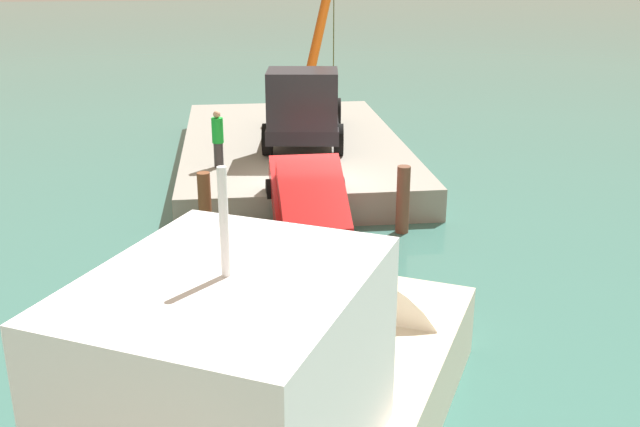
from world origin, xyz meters
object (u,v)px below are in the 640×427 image
(crane_truck, at_px, (305,105))
(dock_worker, at_px, (218,139))
(moored_yacht, at_px, (307,407))
(salvaged_car, at_px, (312,218))

(crane_truck, distance_m, dock_worker, 3.85)
(moored_yacht, bearing_deg, crane_truck, 174.28)
(dock_worker, bearing_deg, salvaged_car, 28.82)
(crane_truck, xyz_separation_m, moored_yacht, (14.93, -1.49, -1.55))
(crane_truck, bearing_deg, moored_yacht, -5.72)
(crane_truck, xyz_separation_m, salvaged_car, (6.79, -0.51, -1.52))
(crane_truck, height_order, salvaged_car, crane_truck)
(crane_truck, distance_m, moored_yacht, 15.08)
(moored_yacht, bearing_deg, salvaged_car, 173.11)
(moored_yacht, bearing_deg, dock_worker, -173.75)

